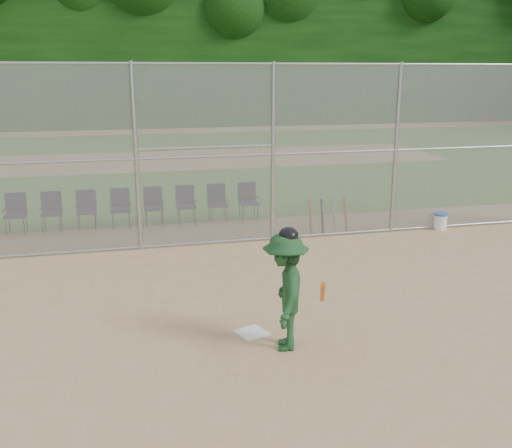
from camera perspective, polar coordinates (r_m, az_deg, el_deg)
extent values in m
plane|color=tan|center=(8.51, 4.06, -11.47)|extent=(100.00, 100.00, 0.00)
plane|color=#2F621D|center=(25.64, -8.26, 6.38)|extent=(100.00, 100.00, 0.00)
plane|color=tan|center=(25.64, -8.26, 6.38)|extent=(24.00, 24.00, 0.00)
cube|color=gray|center=(12.60, -2.71, 6.83)|extent=(16.00, 0.02, 4.00)
cylinder|color=#9EA3A8|center=(12.47, -2.82, 15.74)|extent=(16.00, 0.05, 0.05)
cube|color=black|center=(42.34, -10.93, 17.08)|extent=(80.00, 5.00, 11.00)
cube|color=silver|center=(8.68, -0.43, -10.82)|extent=(0.53, 0.53, 0.02)
imported|color=#1B4522|center=(7.95, 2.94, -6.77)|extent=(0.88, 1.21, 1.68)
ellipsoid|color=black|center=(7.69, 3.02, -1.14)|extent=(0.27, 0.30, 0.23)
cylinder|color=#ED5316|center=(7.68, 6.69, -6.80)|extent=(0.31, 0.71, 0.55)
cylinder|color=white|center=(14.80, 17.96, 0.16)|extent=(0.31, 0.31, 0.36)
cylinder|color=#2757AA|center=(14.75, 18.02, 0.93)|extent=(0.33, 0.33, 0.05)
cylinder|color=#D84C14|center=(13.68, 5.44, 0.69)|extent=(0.06, 0.23, 0.84)
cylinder|color=black|center=(13.78, 6.62, 0.76)|extent=(0.06, 0.26, 0.84)
cylinder|color=#B2B2B7|center=(13.88, 7.79, 0.81)|extent=(0.06, 0.29, 0.83)
cylinder|color=#D84C14|center=(13.99, 8.93, 0.87)|extent=(0.06, 0.32, 0.83)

